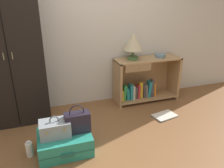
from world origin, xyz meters
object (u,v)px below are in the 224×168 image
at_px(handbag, 77,122).
at_px(bottle, 29,149).
at_px(wardrobe, 10,51).
at_px(train_case, 55,129).
at_px(bookshelf, 144,81).
at_px(bowl, 160,56).
at_px(suitcase_large, 65,142).
at_px(open_book_on_floor, 165,116).
at_px(table_lamp, 133,42).

xyz_separation_m(handbag, bottle, (-0.56, 0.03, -0.27)).
bearing_deg(wardrobe, train_case, -64.87).
bearing_deg(handbag, train_case, -178.75).
relative_size(bookshelf, bowl, 6.30).
bearing_deg(bottle, train_case, -6.63).
bearing_deg(suitcase_large, wardrobe, 120.00).
bearing_deg(open_book_on_floor, train_case, -168.29).
bearing_deg(table_lamp, bowl, -0.99).
height_order(bookshelf, train_case, bookshelf).
bearing_deg(wardrobe, bottle, -81.54).
relative_size(bowl, train_case, 0.51).
xyz_separation_m(handbag, open_book_on_floor, (1.37, 0.33, -0.35)).
relative_size(train_case, bottle, 1.72).
bearing_deg(bowl, train_case, -152.13).
xyz_separation_m(table_lamp, bottle, (-1.65, -0.95, -0.93)).
height_order(train_case, open_book_on_floor, train_case).
height_order(train_case, bottle, train_case).
distance_m(train_case, handbag, 0.26).
bearing_deg(table_lamp, suitcase_large, -142.28).
distance_m(bookshelf, open_book_on_floor, 0.73).
bearing_deg(open_book_on_floor, bowl, 71.45).
distance_m(bowl, bottle, 2.43).
distance_m(bowl, open_book_on_floor, 1.01).
relative_size(handbag, bottle, 1.77).
distance_m(table_lamp, suitcase_large, 1.82).
bearing_deg(bowl, table_lamp, 179.01).
bearing_deg(handbag, table_lamp, 41.84).
height_order(suitcase_large, open_book_on_floor, suitcase_large).
bearing_deg(open_book_on_floor, bottle, -171.11).
bearing_deg(table_lamp, train_case, -143.90).
height_order(bookshelf, table_lamp, table_lamp).
relative_size(wardrobe, suitcase_large, 3.35).
bearing_deg(bookshelf, suitcase_large, -146.85).
relative_size(bottle, open_book_on_floor, 0.49).
relative_size(table_lamp, suitcase_large, 0.70).
distance_m(suitcase_large, open_book_on_floor, 1.57).
bearing_deg(suitcase_large, handbag, -2.62).
bearing_deg(bookshelf, open_book_on_floor, -84.92).
relative_size(suitcase_large, bottle, 3.10).
relative_size(train_case, handbag, 0.97).
bearing_deg(bowl, open_book_on_floor, -108.55).
bearing_deg(train_case, open_book_on_floor, 11.71).
bearing_deg(wardrobe, suitcase_large, -60.00).
relative_size(wardrobe, bottle, 10.38).
bearing_deg(bottle, suitcase_large, -3.22).
bearing_deg(train_case, bookshelf, 31.90).
bearing_deg(open_book_on_floor, bookshelf, 95.08).
bearing_deg(handbag, wardrobe, 126.80).
height_order(table_lamp, open_book_on_floor, table_lamp).
bearing_deg(handbag, suitcase_large, 177.38).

